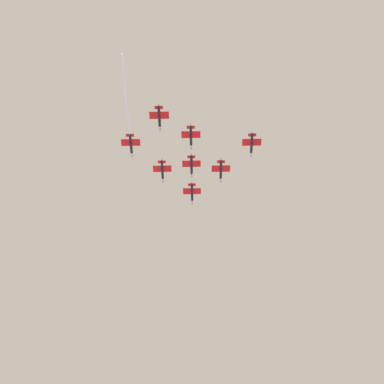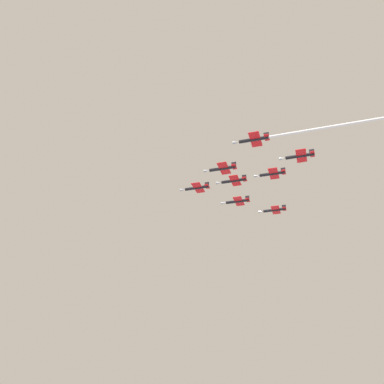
{
  "view_description": "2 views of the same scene",
  "coord_description": "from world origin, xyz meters",
  "px_view_note": "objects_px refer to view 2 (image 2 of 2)",
  "views": [
    {
      "loc": [
        50.47,
        -137.84,
        2.17
      ],
      "look_at": [
        4.18,
        -16.32,
        188.63
      ],
      "focal_mm": 47.4,
      "sensor_mm": 36.0,
      "label": 1
    },
    {
      "loc": [
        -106.98,
        -97.2,
        116.67
      ],
      "look_at": [
        13.9,
        -6.77,
        193.79
      ],
      "focal_mm": 39.22,
      "sensor_mm": 36.0,
      "label": 2
    }
  ],
  "objects_px": {
    "jet_starboard_inner": "(237,201)",
    "jet_port_trail": "(272,174)",
    "jet_port_outer": "(233,181)",
    "jet_center_rear": "(274,210)",
    "jet_starboard_trail": "(299,156)",
    "jet_port_inner": "(222,169)",
    "jet_starboard_outer": "(291,133)",
    "jet_lead": "(196,188)"
  },
  "relations": [
    {
      "from": "jet_starboard_inner",
      "to": "jet_port_inner",
      "type": "bearing_deg",
      "value": 180.0
    },
    {
      "from": "jet_lead",
      "to": "jet_starboard_outer",
      "type": "height_order",
      "value": "jet_lead"
    },
    {
      "from": "jet_lead",
      "to": "jet_starboard_inner",
      "type": "xyz_separation_m",
      "value": [
        16.25,
        -7.6,
        -1.46
      ]
    },
    {
      "from": "jet_lead",
      "to": "jet_port_outer",
      "type": "relative_size",
      "value": 1.0
    },
    {
      "from": "jet_center_rear",
      "to": "jet_starboard_trail",
      "type": "distance_m",
      "value": 40.13
    },
    {
      "from": "jet_starboard_inner",
      "to": "jet_lead",
      "type": "bearing_deg",
      "value": 135.0
    },
    {
      "from": "jet_port_trail",
      "to": "jet_port_outer",
      "type": "bearing_deg",
      "value": 90.0
    },
    {
      "from": "jet_starboard_trail",
      "to": "jet_port_inner",
      "type": "bearing_deg",
      "value": 90.0
    },
    {
      "from": "jet_port_trail",
      "to": "jet_port_inner",
      "type": "bearing_deg",
      "value": 129.81
    },
    {
      "from": "jet_port_outer",
      "to": "jet_starboard_outer",
      "type": "bearing_deg",
      "value": -138.13
    },
    {
      "from": "jet_starboard_inner",
      "to": "jet_center_rear",
      "type": "relative_size",
      "value": 1.0
    },
    {
      "from": "jet_port_outer",
      "to": "jet_starboard_inner",
      "type": "bearing_deg",
      "value": 5.71
    },
    {
      "from": "jet_port_inner",
      "to": "jet_center_rear",
      "type": "bearing_deg",
      "value": -18.43
    },
    {
      "from": "jet_starboard_outer",
      "to": "jet_center_rear",
      "type": "relative_size",
      "value": 3.82
    },
    {
      "from": "jet_lead",
      "to": "jet_port_trail",
      "type": "xyz_separation_m",
      "value": [
        9.51,
        -26.24,
        1.42
      ]
    },
    {
      "from": "jet_starboard_inner",
      "to": "jet_center_rear",
      "type": "bearing_deg",
      "value": -45.0
    },
    {
      "from": "jet_starboard_outer",
      "to": "jet_port_trail",
      "type": "xyz_separation_m",
      "value": [
        20.86,
        16.91,
        1.45
      ]
    },
    {
      "from": "jet_port_trail",
      "to": "jet_starboard_trail",
      "type": "relative_size",
      "value": 1.0
    },
    {
      "from": "jet_port_inner",
      "to": "jet_port_outer",
      "type": "relative_size",
      "value": 1.0
    },
    {
      "from": "jet_port_outer",
      "to": "jet_starboard_trail",
      "type": "bearing_deg",
      "value": -117.76
    },
    {
      "from": "jet_port_outer",
      "to": "jet_starboard_trail",
      "type": "xyz_separation_m",
      "value": [
        -3.71,
        -26.99,
        -1.4
      ]
    },
    {
      "from": "jet_port_outer",
      "to": "jet_starboard_outer",
      "type": "relative_size",
      "value": 0.26
    },
    {
      "from": "jet_port_outer",
      "to": "jet_starboard_trail",
      "type": "relative_size",
      "value": 1.0
    },
    {
      "from": "jet_starboard_inner",
      "to": "jet_starboard_outer",
      "type": "relative_size",
      "value": 0.26
    },
    {
      "from": "jet_port_inner",
      "to": "jet_port_trail",
      "type": "distance_m",
      "value": 19.96
    },
    {
      "from": "jet_starboard_inner",
      "to": "jet_port_trail",
      "type": "bearing_deg",
      "value": -129.81
    },
    {
      "from": "jet_lead",
      "to": "jet_starboard_outer",
      "type": "distance_m",
      "value": 44.62
    },
    {
      "from": "jet_starboard_inner",
      "to": "jet_starboard_outer",
      "type": "distance_m",
      "value": 45.03
    },
    {
      "from": "jet_lead",
      "to": "jet_port_trail",
      "type": "relative_size",
      "value": 1.0
    },
    {
      "from": "jet_starboard_inner",
      "to": "jet_port_trail",
      "type": "relative_size",
      "value": 1.0
    },
    {
      "from": "jet_starboard_outer",
      "to": "jet_port_trail",
      "type": "distance_m",
      "value": 26.89
    },
    {
      "from": "jet_lead",
      "to": "jet_starboard_inner",
      "type": "bearing_deg",
      "value": -45.0
    },
    {
      "from": "jet_lead",
      "to": "jet_starboard_inner",
      "type": "height_order",
      "value": "jet_lead"
    },
    {
      "from": "jet_center_rear",
      "to": "jet_starboard_outer",
      "type": "bearing_deg",
      "value": -167.42
    },
    {
      "from": "jet_port_inner",
      "to": "jet_port_trail",
      "type": "xyz_separation_m",
      "value": [
        17.12,
        -9.99,
        2.35
      ]
    },
    {
      "from": "jet_port_outer",
      "to": "jet_starboard_trail",
      "type": "height_order",
      "value": "jet_port_outer"
    },
    {
      "from": "jet_port_outer",
      "to": "jet_center_rear",
      "type": "bearing_deg",
      "value": -24.23
    },
    {
      "from": "jet_port_inner",
      "to": "jet_starboard_outer",
      "type": "bearing_deg",
      "value": -117.85
    },
    {
      "from": "jet_starboard_outer",
      "to": "jet_starboard_trail",
      "type": "bearing_deg",
      "value": -6.13
    },
    {
      "from": "jet_lead",
      "to": "jet_port_outer",
      "type": "distance_m",
      "value": 13.98
    },
    {
      "from": "jet_lead",
      "to": "jet_starboard_inner",
      "type": "relative_size",
      "value": 1.0
    },
    {
      "from": "jet_port_inner",
      "to": "jet_port_trail",
      "type": "height_order",
      "value": "jet_port_trail"
    }
  ]
}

